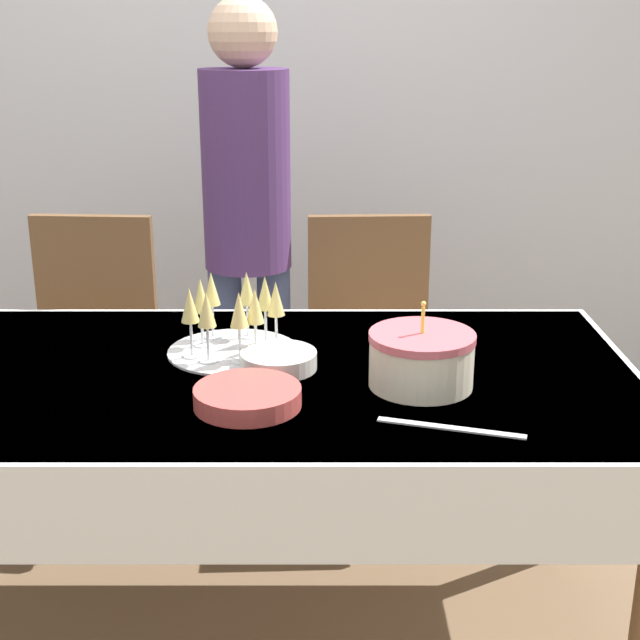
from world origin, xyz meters
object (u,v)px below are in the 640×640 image
Objects in this scene: dining_chair_far_left at (88,352)px; plate_stack_dessert at (276,360)px; champagne_tray at (230,316)px; dining_chair_far_right at (368,352)px; plate_stack_main at (245,397)px; person_standing at (245,209)px; birthday_cake at (419,359)px.

plate_stack_dessert is at bearing -49.73° from dining_chair_far_left.
plate_stack_dessert is (0.12, -0.11, -0.07)m from champagne_tray.
dining_chair_far_right is 1.07m from plate_stack_main.
person_standing is (-0.02, 0.74, 0.12)m from champagne_tray.
dining_chair_far_left is at bearing 129.15° from champagne_tray.
birthday_cake reaches higher than plate_stack_dessert.
birthday_cake is (0.98, -0.88, 0.31)m from dining_chair_far_left.
birthday_cake is 0.40m from plate_stack_main.
plate_stack_dessert is (-0.26, -0.77, 0.27)m from dining_chair_far_right.
plate_stack_dessert is (0.06, 0.22, -0.00)m from plate_stack_main.
birthday_cake reaches higher than plate_stack_main.
birthday_cake is 0.49m from champagne_tray.
dining_chair_far_right reaches higher than plate_stack_dessert.
birthday_cake is at bearing -26.03° from champagne_tray.
plate_stack_dessert is at bearing -43.82° from champagne_tray.
dining_chair_far_right is 0.61m from person_standing.
person_standing reaches higher than dining_chair_far_right.
dining_chair_far_left is 0.92m from dining_chair_far_right.
champagne_tray reaches higher than plate_stack_dessert.
plate_stack_main is at bearing -58.82° from dining_chair_far_left.
dining_chair_far_left is 3.99× the size of birthday_cake.
person_standing is at bearing 91.46° from champagne_tray.
champagne_tray is (-0.38, -0.66, 0.34)m from dining_chair_far_right.
champagne_tray is 0.34m from plate_stack_main.
champagne_tray is at bearing 100.41° from plate_stack_main.
birthday_cake is at bearing -64.34° from person_standing.
dining_chair_far_right is at bearing 72.13° from plate_stack_main.
person_standing is (-0.46, 0.96, 0.15)m from birthday_cake.
dining_chair_far_right reaches higher than champagne_tray.
champagne_tray is at bearing -50.85° from dining_chair_far_left.
dining_chair_far_left is 0.92m from champagne_tray.
plate_stack_main is (0.06, -0.33, -0.07)m from champagne_tray.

